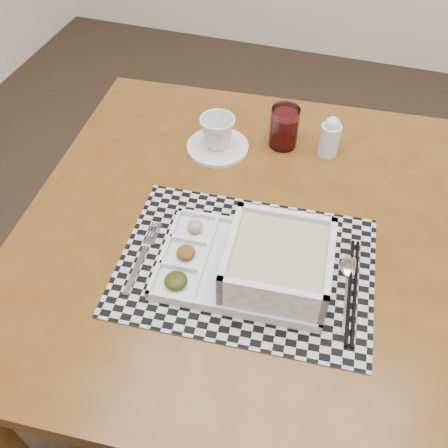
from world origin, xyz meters
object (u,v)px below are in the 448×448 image
Objects in this scene: juice_glass at (284,129)px; creamer_bottle at (330,137)px; serving_tray at (268,265)px; dining_table at (250,249)px; cup at (218,132)px.

creamer_bottle is at bearing -0.33° from juice_glass.
serving_tray is 3.28× the size of creamer_bottle.
dining_table is 0.29m from cup.
creamer_bottle reaches higher than serving_tray.
serving_tray is 0.41m from creamer_bottle.
juice_glass is (0.00, 0.28, 0.12)m from dining_table.
juice_glass is at bearing 28.91° from cup.
dining_table is 10.16× the size of juice_glass.
cup is 0.83× the size of juice_glass.
cup is at bearing 121.47° from serving_tray.
juice_glass is (0.15, 0.06, -0.00)m from cup.
creamer_bottle is at bearing 68.76° from dining_table.
dining_table is 12.28× the size of cup.
dining_table is at bearing -111.24° from creamer_bottle.
creamer_bottle is (0.05, 0.40, 0.01)m from serving_tray.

